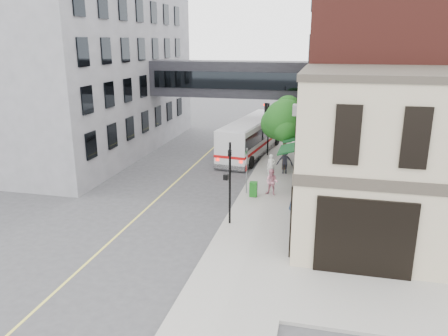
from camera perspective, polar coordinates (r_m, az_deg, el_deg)
The scene contains 17 objects.
ground at distance 22.32m, azimuth -1.41°, elevation -9.44°, with size 120.00×120.00×0.00m, color #38383A.
sidewalk_main at distance 34.93m, azimuth 7.62°, elevation 0.19°, with size 4.00×60.00×0.15m, color gray.
corner_building at distance 22.45m, azimuth 22.68°, elevation 0.89°, with size 10.19×8.12×8.45m.
brick_building at distance 34.86m, azimuth 21.63°, elevation 10.76°, with size 13.76×18.00×14.00m.
opposite_building at distance 41.87m, azimuth -19.08°, elevation 11.77°, with size 14.00×24.00×14.00m, color slate.
skyway_bridge at distance 38.44m, azimuth 1.04°, elevation 11.56°, with size 14.00×3.18×3.00m.
traffic_signal_near at distance 22.96m, azimuth 0.69°, elevation -0.68°, with size 0.44×0.22×4.60m.
traffic_signal_far at distance 37.30m, azimuth 5.62°, elevation 6.44°, with size 0.53×0.28×4.50m.
street_sign_pole at distance 27.95m, azimuth 2.98°, elevation 0.18°, with size 0.08×0.75×3.00m.
street_tree at distance 33.29m, azimuth 8.06°, elevation 6.16°, with size 3.80×3.20×5.60m.
lane_marking at distance 32.60m, azimuth -5.46°, elevation -1.04°, with size 0.12×40.00×0.01m, color #D8CC4C.
bus at distance 38.26m, azimuth 3.68°, elevation 4.28°, with size 4.08×11.71×3.09m.
pedestrian_a at distance 31.85m, azimuth 6.17°, elevation 0.34°, with size 0.60×0.39×1.64m, color white.
pedestrian_b at distance 28.04m, azimuth 6.27°, elevation -1.84°, with size 0.83×0.65×1.70m, color pink.
pedestrian_c at distance 32.66m, azimuth 7.95°, elevation 0.91°, with size 1.23×0.71×1.90m, color black.
newspaper_box at distance 27.77m, azimuth 3.86°, elevation -2.78°, with size 0.47×0.42×0.95m, color #166217.
sandwich_board at distance 25.77m, azimuth 9.02°, elevation -4.56°, with size 0.33×0.51×0.90m, color #111D33.
Camera 1 is at (5.15, -19.42, 9.71)m, focal length 35.00 mm.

